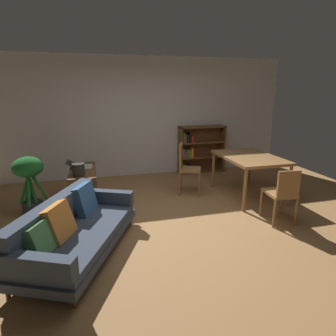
{
  "coord_description": "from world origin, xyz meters",
  "views": [
    {
      "loc": [
        -1.17,
        -3.9,
        1.97
      ],
      "look_at": [
        -0.07,
        0.2,
        0.8
      ],
      "focal_mm": 30.52,
      "sensor_mm": 36.0,
      "label": 1
    }
  ],
  "objects_px": {
    "media_console": "(84,187)",
    "dining_chair_near": "(186,166)",
    "fabric_couch": "(73,229)",
    "bookshelf": "(198,150)",
    "open_laptop": "(81,166)",
    "dining_chair_far": "(282,193)",
    "potted_floor_plant": "(29,177)",
    "dining_table": "(249,160)",
    "desk_speaker": "(79,170)"
  },
  "relations": [
    {
      "from": "media_console",
      "to": "potted_floor_plant",
      "type": "height_order",
      "value": "potted_floor_plant"
    },
    {
      "from": "dining_table",
      "to": "dining_chair_near",
      "type": "distance_m",
      "value": 1.18
    },
    {
      "from": "potted_floor_plant",
      "to": "dining_chair_near",
      "type": "bearing_deg",
      "value": 5.19
    },
    {
      "from": "open_laptop",
      "to": "dining_table",
      "type": "xyz_separation_m",
      "value": [
        3.04,
        -0.64,
        0.07
      ]
    },
    {
      "from": "media_console",
      "to": "dining_chair_near",
      "type": "relative_size",
      "value": 1.14
    },
    {
      "from": "fabric_couch",
      "to": "media_console",
      "type": "distance_m",
      "value": 1.66
    },
    {
      "from": "potted_floor_plant",
      "to": "bookshelf",
      "type": "bearing_deg",
      "value": 25.02
    },
    {
      "from": "open_laptop",
      "to": "dining_table",
      "type": "height_order",
      "value": "dining_table"
    },
    {
      "from": "desk_speaker",
      "to": "dining_chair_near",
      "type": "bearing_deg",
      "value": 10.26
    },
    {
      "from": "dining_chair_near",
      "to": "media_console",
      "type": "bearing_deg",
      "value": -179.45
    },
    {
      "from": "bookshelf",
      "to": "dining_chair_near",
      "type": "bearing_deg",
      "value": -119.01
    },
    {
      "from": "bookshelf",
      "to": "open_laptop",
      "type": "bearing_deg",
      "value": -156.32
    },
    {
      "from": "potted_floor_plant",
      "to": "bookshelf",
      "type": "relative_size",
      "value": 0.84
    },
    {
      "from": "dining_chair_near",
      "to": "fabric_couch",
      "type": "bearing_deg",
      "value": -140.23
    },
    {
      "from": "fabric_couch",
      "to": "open_laptop",
      "type": "height_order",
      "value": "open_laptop"
    },
    {
      "from": "desk_speaker",
      "to": "potted_floor_plant",
      "type": "relative_size",
      "value": 0.22
    },
    {
      "from": "dining_chair_near",
      "to": "desk_speaker",
      "type": "bearing_deg",
      "value": -169.74
    },
    {
      "from": "dining_chair_far",
      "to": "bookshelf",
      "type": "xyz_separation_m",
      "value": [
        -0.21,
        2.99,
        0.07
      ]
    },
    {
      "from": "fabric_couch",
      "to": "dining_table",
      "type": "xyz_separation_m",
      "value": [
        3.1,
        1.23,
        0.39
      ]
    },
    {
      "from": "open_laptop",
      "to": "bookshelf",
      "type": "xyz_separation_m",
      "value": [
        2.72,
        1.19,
        -0.09
      ]
    },
    {
      "from": "open_laptop",
      "to": "potted_floor_plant",
      "type": "xyz_separation_m",
      "value": [
        -0.78,
        -0.44,
        -0.03
      ]
    },
    {
      "from": "dining_chair_far",
      "to": "dining_chair_near",
      "type": "bearing_deg",
      "value": 121.36
    },
    {
      "from": "dining_chair_near",
      "to": "dining_chair_far",
      "type": "distance_m",
      "value": 1.88
    },
    {
      "from": "media_console",
      "to": "dining_table",
      "type": "relative_size",
      "value": 0.81
    },
    {
      "from": "media_console",
      "to": "dining_chair_near",
      "type": "height_order",
      "value": "dining_chair_near"
    },
    {
      "from": "potted_floor_plant",
      "to": "media_console",
      "type": "bearing_deg",
      "value": 15.69
    },
    {
      "from": "bookshelf",
      "to": "desk_speaker",
      "type": "bearing_deg",
      "value": -147.48
    },
    {
      "from": "media_console",
      "to": "potted_floor_plant",
      "type": "relative_size",
      "value": 1.18
    },
    {
      "from": "desk_speaker",
      "to": "potted_floor_plant",
      "type": "height_order",
      "value": "potted_floor_plant"
    },
    {
      "from": "bookshelf",
      "to": "potted_floor_plant",
      "type": "bearing_deg",
      "value": -154.98
    },
    {
      "from": "media_console",
      "to": "bookshelf",
      "type": "height_order",
      "value": "bookshelf"
    },
    {
      "from": "open_laptop",
      "to": "desk_speaker",
      "type": "bearing_deg",
      "value": -91.47
    },
    {
      "from": "potted_floor_plant",
      "to": "fabric_couch",
      "type": "bearing_deg",
      "value": -63.15
    },
    {
      "from": "open_laptop",
      "to": "desk_speaker",
      "type": "xyz_separation_m",
      "value": [
        -0.01,
        -0.55,
        0.07
      ]
    },
    {
      "from": "potted_floor_plant",
      "to": "dining_chair_far",
      "type": "relative_size",
      "value": 1.1
    },
    {
      "from": "dining_chair_far",
      "to": "dining_table",
      "type": "bearing_deg",
      "value": 84.62
    },
    {
      "from": "fabric_couch",
      "to": "dining_chair_far",
      "type": "xyz_separation_m",
      "value": [
        2.99,
        0.07,
        0.16
      ]
    },
    {
      "from": "fabric_couch",
      "to": "bookshelf",
      "type": "relative_size",
      "value": 1.83
    },
    {
      "from": "media_console",
      "to": "bookshelf",
      "type": "bearing_deg",
      "value": 27.63
    },
    {
      "from": "desk_speaker",
      "to": "bookshelf",
      "type": "xyz_separation_m",
      "value": [
        2.73,
        1.74,
        -0.16
      ]
    },
    {
      "from": "open_laptop",
      "to": "dining_chair_far",
      "type": "height_order",
      "value": "dining_chair_far"
    },
    {
      "from": "desk_speaker",
      "to": "dining_table",
      "type": "xyz_separation_m",
      "value": [
        3.05,
        -0.08,
        -0.01
      ]
    },
    {
      "from": "media_console",
      "to": "dining_table",
      "type": "height_order",
      "value": "dining_table"
    },
    {
      "from": "potted_floor_plant",
      "to": "open_laptop",
      "type": "bearing_deg",
      "value": 29.47
    },
    {
      "from": "desk_speaker",
      "to": "dining_chair_far",
      "type": "bearing_deg",
      "value": -22.98
    },
    {
      "from": "dining_table",
      "to": "dining_chair_far",
      "type": "distance_m",
      "value": 1.19
    },
    {
      "from": "dining_table",
      "to": "dining_chair_near",
      "type": "height_order",
      "value": "dining_chair_near"
    },
    {
      "from": "potted_floor_plant",
      "to": "dining_chair_far",
      "type": "xyz_separation_m",
      "value": [
        3.71,
        -1.35,
        -0.13
      ]
    },
    {
      "from": "desk_speaker",
      "to": "dining_table",
      "type": "bearing_deg",
      "value": -1.59
    },
    {
      "from": "fabric_couch",
      "to": "potted_floor_plant",
      "type": "relative_size",
      "value": 2.17
    }
  ]
}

